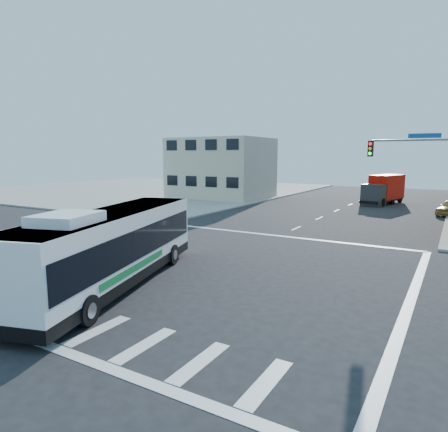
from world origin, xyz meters
The scene contains 6 objects.
ground centered at (0.00, 0.00, 0.00)m, with size 120.00×120.00×0.00m, color black.
sidewalk_nw centered at (-35.00, 35.00, 0.07)m, with size 50.00×50.00×0.15m, color gray.
building_west centered at (-17.02, 29.98, 4.01)m, with size 12.06×10.06×8.00m.
signal_mast_ne centered at (9.08, 10.62, 4.98)m, with size 7.91×1.13×8.07m.
transit_bus centered at (-1.88, -4.49, 1.78)m, with size 6.08×12.54×3.64m.
box_truck centered at (3.17, 33.55, 1.66)m, with size 3.90×7.92×3.43m.
Camera 1 is at (10.80, -16.52, 5.64)m, focal length 32.00 mm.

